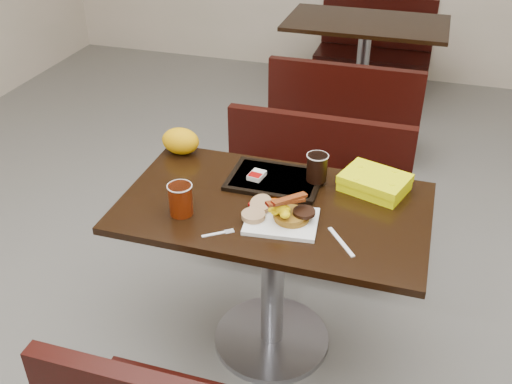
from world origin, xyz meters
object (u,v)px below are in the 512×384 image
(table_far, at_px, (362,69))
(bench_far_n, at_px, (374,43))
(table_near, at_px, (273,278))
(bench_near_n, at_px, (309,196))
(coffee_cup_near, at_px, (181,200))
(fork, at_px, (213,234))
(knife, at_px, (341,242))
(coffee_cup_far, at_px, (317,168))
(bench_far_s, at_px, (347,106))
(pancake_stack, at_px, (292,216))
(paper_bag, at_px, (181,141))
(clamshell, at_px, (375,182))
(hashbrown_sleeve_left, at_px, (257,175))
(platter, at_px, (282,221))
(tray, at_px, (275,179))

(table_far, bearing_deg, bench_far_n, 90.00)
(table_near, xyz_separation_m, bench_near_n, (0.00, 0.70, -0.02))
(coffee_cup_near, height_order, fork, coffee_cup_near)
(table_far, relative_size, coffee_cup_near, 9.61)
(coffee_cup_near, bearing_deg, bench_near_n, 69.57)
(table_far, relative_size, knife, 6.61)
(bench_far_n, relative_size, coffee_cup_near, 8.01)
(bench_far_n, distance_m, coffee_cup_far, 3.14)
(table_near, distance_m, bench_near_n, 0.70)
(bench_far_s, bearing_deg, bench_near_n, -90.00)
(table_near, relative_size, pancake_stack, 9.12)
(bench_near_n, height_order, paper_bag, paper_bag)
(fork, xyz_separation_m, clamshell, (0.52, 0.48, 0.03))
(table_far, xyz_separation_m, hashbrown_sleeve_left, (-0.12, -2.45, 0.40))
(pancake_stack, bearing_deg, bench_far_s, 92.71)
(table_near, xyz_separation_m, knife, (0.29, -0.17, 0.38))
(table_near, bearing_deg, platter, -62.24)
(coffee_cup_far, xyz_separation_m, clamshell, (0.24, 0.02, -0.04))
(table_far, xyz_separation_m, tray, (-0.04, -2.43, 0.38))
(coffee_cup_near, xyz_separation_m, paper_bag, (-0.19, 0.45, -0.00))
(bench_near_n, height_order, fork, fork)
(pancake_stack, bearing_deg, coffee_cup_near, -171.08)
(fork, height_order, coffee_cup_far, coffee_cup_far)
(platter, bearing_deg, hashbrown_sleeve_left, 117.77)
(bench_near_n, bearing_deg, clamshell, -53.02)
(tray, height_order, hashbrown_sleeve_left, hashbrown_sleeve_left)
(bench_far_s, relative_size, platter, 3.74)
(table_near, relative_size, hashbrown_sleeve_left, 15.66)
(coffee_cup_far, height_order, paper_bag, coffee_cup_far)
(table_far, bearing_deg, coffee_cup_near, -96.64)
(knife, xyz_separation_m, tray, (-0.34, 0.33, 0.01))
(platter, distance_m, paper_bag, 0.70)
(table_far, height_order, paper_bag, paper_bag)
(table_near, distance_m, hashbrown_sleeve_left, 0.44)
(paper_bag, bearing_deg, bench_near_n, 38.82)
(knife, distance_m, clamshell, 0.40)
(coffee_cup_near, bearing_deg, platter, 7.34)
(bench_far_s, relative_size, pancake_stack, 7.60)
(bench_near_n, distance_m, platter, 0.91)
(coffee_cup_far, distance_m, paper_bag, 0.64)
(bench_near_n, xyz_separation_m, hashbrown_sleeve_left, (-0.12, -0.55, 0.42))
(pancake_stack, xyz_separation_m, coffee_cup_near, (-0.42, -0.07, 0.03))
(platter, xyz_separation_m, pancake_stack, (0.03, 0.02, 0.02))
(table_near, bearing_deg, hashbrown_sleeve_left, 128.22)
(coffee_cup_far, bearing_deg, clamshell, 5.26)
(pancake_stack, distance_m, coffee_cup_near, 0.42)
(table_near, distance_m, table_far, 2.60)
(bench_near_n, distance_m, bench_far_n, 2.60)
(coffee_cup_far, bearing_deg, coffee_cup_near, -140.74)
(pancake_stack, relative_size, clamshell, 0.52)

